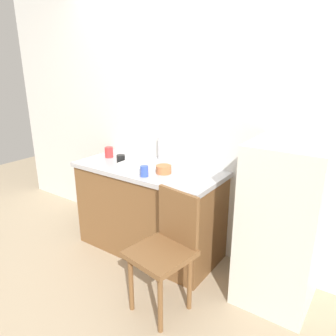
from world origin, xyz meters
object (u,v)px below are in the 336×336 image
object	(u,v)px
terracotta_bowl	(164,169)
cup_red	(109,152)
cup_blue	(144,171)
refrigerator	(282,225)
dish_tray	(136,166)
cup_black	(121,159)
chair	(166,247)

from	to	relation	value
terracotta_bowl	cup_red	xyz separation A→B (m)	(-0.73, 0.08, 0.02)
terracotta_bowl	cup_blue	distance (m)	0.18
cup_red	refrigerator	bearing A→B (deg)	-0.06
cup_red	dish_tray	bearing A→B (deg)	-14.54
refrigerator	cup_blue	distance (m)	1.14
dish_tray	cup_black	world-z (taller)	cup_black
cup_blue	cup_red	size ratio (longest dim) A/B	0.87
chair	terracotta_bowl	bearing A→B (deg)	136.14
refrigerator	dish_tray	xyz separation A→B (m)	(-1.28, -0.12, 0.25)
cup_black	cup_blue	distance (m)	0.43
cup_black	chair	bearing A→B (deg)	-29.18
terracotta_bowl	cup_red	size ratio (longest dim) A/B	1.29
dish_tray	cup_red	world-z (taller)	cup_red
refrigerator	chair	size ratio (longest dim) A/B	1.39
terracotta_bowl	cup_blue	bearing A→B (deg)	-118.49
dish_tray	terracotta_bowl	distance (m)	0.28
chair	cup_black	world-z (taller)	cup_black
dish_tray	cup_black	bearing A→B (deg)	171.34
cup_red	terracotta_bowl	bearing A→B (deg)	-6.38
cup_blue	cup_red	xyz separation A→B (m)	(-0.64, 0.24, 0.01)
refrigerator	dish_tray	distance (m)	1.31
chair	cup_black	size ratio (longest dim) A/B	11.00
cup_red	cup_blue	bearing A→B (deg)	-20.33
cup_black	cup_red	xyz separation A→B (m)	(-0.24, 0.08, 0.01)
dish_tray	cup_black	size ratio (longest dim) A/B	3.46
cup_black	cup_red	size ratio (longest dim) A/B	0.79
terracotta_bowl	cup_red	world-z (taller)	cup_red
chair	terracotta_bowl	size ratio (longest dim) A/B	6.73
cup_red	cup_black	bearing A→B (deg)	-19.60
dish_tray	cup_red	size ratio (longest dim) A/B	2.72
terracotta_bowl	cup_black	size ratio (longest dim) A/B	1.63
refrigerator	cup_black	world-z (taller)	refrigerator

